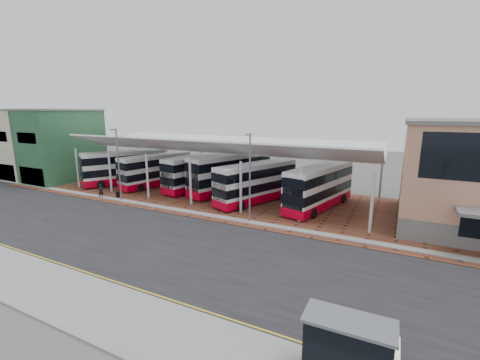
% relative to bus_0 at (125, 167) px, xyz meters
% --- Properties ---
extents(ground, '(140.00, 140.00, 0.00)m').
position_rel_bus_0_xyz_m(ground, '(20.14, -12.94, -2.31)').
color(ground, '#4E504B').
extents(road, '(120.00, 14.00, 0.02)m').
position_rel_bus_0_xyz_m(road, '(20.14, -13.94, -2.30)').
color(road, black).
rests_on(road, ground).
extents(forecourt, '(72.00, 16.00, 0.06)m').
position_rel_bus_0_xyz_m(forecourt, '(22.14, 0.06, -2.28)').
color(forecourt, brown).
rests_on(forecourt, ground).
extents(sidewalk, '(120.00, 4.00, 0.14)m').
position_rel_bus_0_xyz_m(sidewalk, '(20.14, -21.94, -2.24)').
color(sidewalk, gray).
rests_on(sidewalk, ground).
extents(north_kerb, '(120.00, 0.80, 0.14)m').
position_rel_bus_0_xyz_m(north_kerb, '(20.14, -6.74, -2.24)').
color(north_kerb, gray).
rests_on(north_kerb, ground).
extents(yellow_line_near, '(120.00, 0.12, 0.01)m').
position_rel_bus_0_xyz_m(yellow_line_near, '(20.14, -19.94, -2.29)').
color(yellow_line_near, gold).
rests_on(yellow_line_near, road).
extents(yellow_line_far, '(120.00, 0.12, 0.01)m').
position_rel_bus_0_xyz_m(yellow_line_far, '(20.14, -19.64, -2.29)').
color(yellow_line_far, gold).
rests_on(yellow_line_far, road).
extents(canopy, '(37.00, 11.63, 7.07)m').
position_rel_bus_0_xyz_m(canopy, '(14.14, 1.00, 3.48)').
color(canopy, silver).
rests_on(canopy, ground).
extents(shop_green, '(6.40, 10.20, 10.22)m').
position_rel_bus_0_xyz_m(shop_green, '(-9.86, -1.96, 2.80)').
color(shop_green, '#2C5E3A').
rests_on(shop_green, ground).
extents(shop_cream, '(6.40, 10.20, 10.22)m').
position_rel_bus_0_xyz_m(shop_cream, '(-16.36, -1.96, 2.80)').
color(shop_cream, beige).
rests_on(shop_cream, ground).
extents(shop_brick, '(6.40, 10.20, 10.22)m').
position_rel_bus_0_xyz_m(shop_brick, '(-22.86, -1.96, 2.80)').
color(shop_brick, brown).
rests_on(shop_brick, ground).
extents(lamp_west, '(0.16, 0.90, 8.07)m').
position_rel_bus_0_xyz_m(lamp_west, '(6.14, -6.66, 2.05)').
color(lamp_west, slate).
rests_on(lamp_west, ground).
extents(lamp_east, '(0.16, 0.90, 8.07)m').
position_rel_bus_0_xyz_m(lamp_east, '(22.14, -6.66, 2.05)').
color(lamp_east, slate).
rests_on(lamp_east, ground).
extents(bus_0, '(7.80, 10.76, 4.54)m').
position_rel_bus_0_xyz_m(bus_0, '(0.00, 0.00, 0.00)').
color(bus_0, white).
rests_on(bus_0, forecourt).
extents(bus_1, '(4.62, 10.50, 4.22)m').
position_rel_bus_0_xyz_m(bus_1, '(4.71, 0.90, -0.16)').
color(bus_1, white).
rests_on(bus_1, forecourt).
extents(bus_2, '(4.28, 10.86, 4.37)m').
position_rel_bus_0_xyz_m(bus_2, '(10.85, 2.00, -0.08)').
color(bus_2, white).
rests_on(bus_2, forecourt).
extents(bus_3, '(6.35, 11.82, 4.78)m').
position_rel_bus_0_xyz_m(bus_3, '(15.37, 2.21, 0.12)').
color(bus_3, white).
rests_on(bus_3, forecourt).
extents(bus_4, '(6.06, 10.65, 4.32)m').
position_rel_bus_0_xyz_m(bus_4, '(19.96, -0.29, -0.11)').
color(bus_4, white).
rests_on(bus_4, forecourt).
extents(bus_5, '(4.93, 10.94, 4.40)m').
position_rel_bus_0_xyz_m(bus_5, '(26.69, 0.64, -0.07)').
color(bus_5, white).
rests_on(bus_5, forecourt).
extents(pedestrian, '(0.57, 0.70, 1.66)m').
position_rel_bus_0_xyz_m(pedestrian, '(3.21, -6.88, -1.42)').
color(pedestrian, black).
rests_on(pedestrian, forecourt).
extents(suitcase, '(0.38, 0.27, 0.64)m').
position_rel_bus_0_xyz_m(suitcase, '(4.74, -5.86, -1.93)').
color(suitcase, black).
rests_on(suitcase, forecourt).
extents(bus_shelter, '(3.26, 1.53, 2.58)m').
position_rel_bus_0_xyz_m(bus_shelter, '(33.09, -21.33, -0.56)').
color(bus_shelter, black).
rests_on(bus_shelter, sidewalk).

